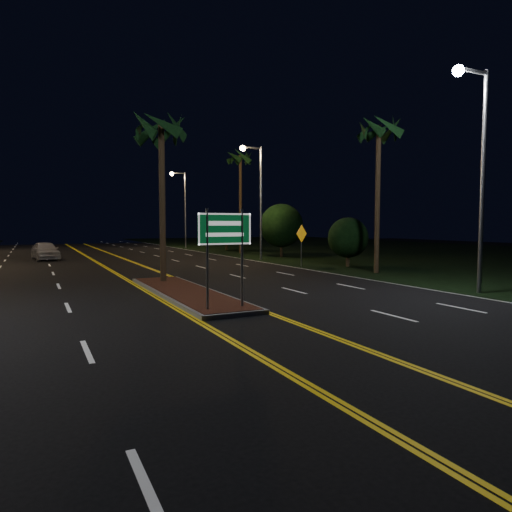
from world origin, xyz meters
TOP-DOWN VIEW (x-y plane):
  - ground at (0.00, 0.00)m, footprint 120.00×120.00m
  - grass_right at (30.00, 25.00)m, footprint 40.00×110.00m
  - median_island at (0.00, 7.00)m, footprint 2.25×10.25m
  - highway_sign at (0.00, 2.80)m, footprint 1.80×0.08m
  - streetlight_right_near at (10.61, 2.00)m, footprint 1.91×0.44m
  - streetlight_right_mid at (10.61, 22.00)m, footprint 1.91×0.44m
  - streetlight_right_far at (10.61, 42.00)m, footprint 1.91×0.44m
  - palm_median at (0.00, 10.50)m, footprint 2.40×2.40m
  - palm_right_near at (12.50, 10.00)m, footprint 2.40×2.40m
  - palm_right_far at (12.80, 30.00)m, footprint 2.40×2.40m
  - shrub_near at (13.50, 14.00)m, footprint 2.70×2.70m
  - shrub_mid at (14.00, 24.00)m, footprint 3.78×3.78m
  - shrub_far at (13.80, 36.00)m, footprint 3.24×3.24m
  - car_near at (-4.61, 29.37)m, footprint 2.90×5.45m
  - warning_sign at (10.80, 15.54)m, footprint 1.08×0.51m

SIDE VIEW (x-z plane):
  - ground at x=0.00m, z-range 0.00..0.00m
  - grass_right at x=30.00m, z-range 0.00..0.01m
  - median_island at x=0.00m, z-range 0.00..0.17m
  - car_near at x=-4.61m, z-range 0.00..1.73m
  - warning_sign at x=10.80m, z-range 0.45..3.25m
  - shrub_near at x=13.50m, z-range 0.30..3.60m
  - shrub_far at x=13.80m, z-range 0.36..4.32m
  - highway_sign at x=0.00m, z-range 0.80..4.00m
  - shrub_mid at x=14.00m, z-range 0.42..5.04m
  - streetlight_right_near at x=10.61m, z-range 1.16..10.16m
  - streetlight_right_mid at x=10.61m, z-range 1.16..10.16m
  - streetlight_right_far at x=10.61m, z-range 1.16..10.16m
  - palm_median at x=0.00m, z-range 3.13..11.43m
  - palm_right_near at x=12.50m, z-range 3.56..12.86m
  - palm_right_far at x=12.80m, z-range 3.99..14.29m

